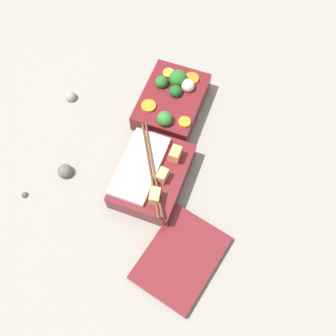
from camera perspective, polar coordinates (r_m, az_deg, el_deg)
name	(u,v)px	position (r m, az deg, el deg)	size (l,w,h in m)	color
ground_plane	(157,142)	(0.89, -1.68, 3.82)	(3.00, 3.00, 0.00)	gray
bento_tray_vegetable	(172,100)	(0.92, 0.55, 9.86)	(0.18, 0.14, 0.08)	maroon
bento_tray_rice	(151,175)	(0.82, -2.45, -0.98)	(0.19, 0.13, 0.07)	maroon
bento_lid	(181,258)	(0.78, 1.88, -12.93)	(0.18, 0.13, 0.01)	maroon
pebble_1	(71,97)	(0.98, -13.94, 10.02)	(0.03, 0.03, 0.03)	gray
pebble_2	(25,195)	(0.88, -20.10, -3.65)	(0.01, 0.01, 0.01)	#474442
pebble_3	(65,171)	(0.87, -14.68, -0.46)	(0.03, 0.03, 0.03)	#595651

